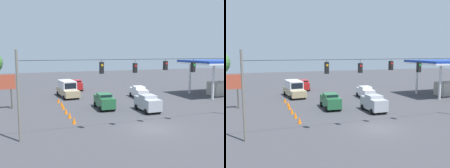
% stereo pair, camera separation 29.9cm
% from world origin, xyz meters
% --- Properties ---
extents(ground_plane, '(140.00, 140.00, 0.00)m').
position_xyz_m(ground_plane, '(0.00, 0.00, 0.00)').
color(ground_plane, '#3D3D42').
extents(overhead_signal_span, '(23.61, 0.38, 7.39)m').
position_xyz_m(overhead_signal_span, '(0.01, -0.60, 4.66)').
color(overhead_signal_span, slate).
rests_on(overhead_signal_span, ground_plane).
extents(sedan_white_oncoming_far, '(2.28, 4.57, 1.82)m').
position_xyz_m(sedan_white_oncoming_far, '(-5.79, -14.90, 0.95)').
color(sedan_white_oncoming_far, silver).
rests_on(sedan_white_oncoming_far, ground_plane).
extents(sedan_silver_crossing_near, '(2.10, 4.05, 2.02)m').
position_xyz_m(sedan_silver_crossing_near, '(-2.86, -6.39, 1.05)').
color(sedan_silver_crossing_near, '#A8AAB2').
rests_on(sedan_silver_crossing_near, ground_plane).
extents(box_truck_tan_withflow_far, '(2.91, 6.69, 2.61)m').
position_xyz_m(box_truck_tan_withflow_far, '(4.61, -19.65, 1.30)').
color(box_truck_tan_withflow_far, tan).
rests_on(box_truck_tan_withflow_far, ground_plane).
extents(sedan_green_withflow_mid, '(2.16, 4.45, 1.95)m').
position_xyz_m(sedan_green_withflow_mid, '(1.66, -9.56, 1.01)').
color(sedan_green_withflow_mid, '#236038').
rests_on(sedan_green_withflow_mid, ground_plane).
extents(sedan_red_withflow_deep, '(2.31, 4.33, 1.91)m').
position_xyz_m(sedan_red_withflow_deep, '(1.77, -26.02, 1.00)').
color(sedan_red_withflow_deep, red).
rests_on(sedan_red_withflow_deep, ground_plane).
extents(traffic_cone_nearest, '(0.40, 0.40, 0.71)m').
position_xyz_m(traffic_cone_nearest, '(6.63, -4.14, 0.35)').
color(traffic_cone_nearest, orange).
rests_on(traffic_cone_nearest, ground_plane).
extents(traffic_cone_second, '(0.40, 0.40, 0.71)m').
position_xyz_m(traffic_cone_second, '(6.67, -6.40, 0.35)').
color(traffic_cone_second, orange).
rests_on(traffic_cone_second, ground_plane).
extents(traffic_cone_third, '(0.40, 0.40, 0.71)m').
position_xyz_m(traffic_cone_third, '(6.73, -8.45, 0.35)').
color(traffic_cone_third, orange).
rests_on(traffic_cone_third, ground_plane).
extents(traffic_cone_fourth, '(0.40, 0.40, 0.71)m').
position_xyz_m(traffic_cone_fourth, '(6.69, -10.79, 0.35)').
color(traffic_cone_fourth, orange).
rests_on(traffic_cone_fourth, ground_plane).
extents(traffic_cone_fifth, '(0.40, 0.40, 0.71)m').
position_xyz_m(traffic_cone_fifth, '(6.58, -12.73, 0.35)').
color(traffic_cone_fifth, orange).
rests_on(traffic_cone_fifth, ground_plane).
extents(traffic_cone_farthest, '(0.40, 0.40, 0.71)m').
position_xyz_m(traffic_cone_farthest, '(6.67, -15.14, 0.35)').
color(traffic_cone_farthest, orange).
rests_on(traffic_cone_farthest, ground_plane).
extents(gas_station, '(12.86, 8.07, 5.83)m').
position_xyz_m(gas_station, '(-20.22, -12.61, 4.24)').
color(gas_station, navy).
rests_on(gas_station, ground_plane).
extents(roadside_billboard, '(3.83, 0.16, 4.39)m').
position_xyz_m(roadside_billboard, '(14.09, -13.45, 3.17)').
color(roadside_billboard, '#4C473D').
rests_on(roadside_billboard, ground_plane).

